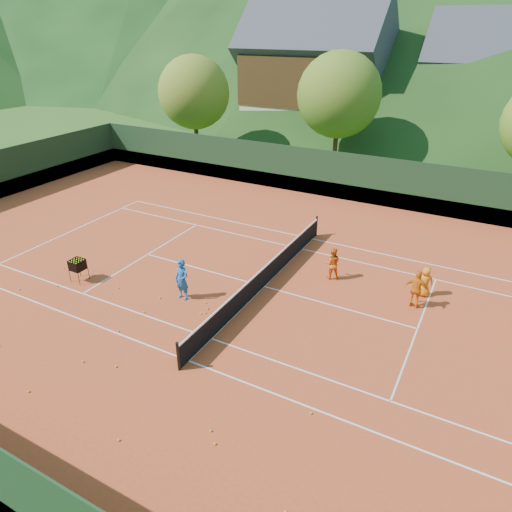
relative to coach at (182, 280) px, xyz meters
The scene contains 35 objects.
ground 3.56m from the coach, 44.14° to the left, with size 400.00×400.00×0.00m, color #294D18.
clay_court 3.56m from the coach, 44.14° to the left, with size 40.00×24.00×0.02m, color #B9401E.
coach is the anchor object (origin of this frame).
student_a 6.52m from the coach, 43.20° to the left, with size 0.71×0.55×1.46m, color orange.
student_b 9.27m from the coach, 24.47° to the left, with size 0.95×0.39×1.61m, color orange.
student_c 9.90m from the coach, 29.64° to the left, with size 0.64×0.41×1.30m, color orange.
tennis_ball_1 9.93m from the coach, 40.02° to the right, with size 0.07×0.07×0.07m, color #B9DE25.
tennis_ball_2 7.12m from the coach, 156.93° to the right, with size 0.07×0.07×0.07m, color #B9DE25.
tennis_ball_3 2.51m from the coach, 39.39° to the left, with size 0.07×0.07×0.07m, color #B9DE25.
tennis_ball_4 7.58m from the coach, 47.27° to the right, with size 0.07×0.07×0.07m, color #B9DE25.
tennis_ball_5 3.19m from the coach, 103.93° to the right, with size 0.07×0.07×0.07m, color #B9DE25.
tennis_ball_7 6.43m from the coach, behind, with size 0.07×0.07×0.07m, color #B9DE25.
tennis_ball_8 1.59m from the coach, ahead, with size 0.07×0.07×0.07m, color #B9DE25.
tennis_ball_9 4.59m from the coach, 82.76° to the right, with size 0.07×0.07×0.07m, color #B9DE25.
tennis_ball_10 1.71m from the coach, 19.41° to the right, with size 0.07×0.07×0.07m, color #B9DE25.
tennis_ball_11 1.66m from the coach, 26.27° to the right, with size 0.07×0.07×0.07m, color #B9DE25.
tennis_ball_12 3.10m from the coach, 166.69° to the right, with size 0.07×0.07×0.07m, color #B9DE25.
tennis_ball_13 1.29m from the coach, 149.48° to the right, with size 0.07×0.07×0.07m, color #B9DE25.
tennis_ball_14 1.31m from the coach, ahead, with size 0.07×0.07×0.07m, color #B9DE25.
tennis_ball_15 7.26m from the coach, 67.61° to the right, with size 0.07×0.07×0.07m, color #B9DE25.
tennis_ball_16 7.76m from the coach, 25.37° to the right, with size 0.07×0.07×0.07m, color #B9DE25.
tennis_ball_17 4.92m from the coach, 96.76° to the right, with size 0.07×0.07×0.07m, color #B9DE25.
tennis_ball_18 1.93m from the coach, 114.54° to the right, with size 0.07×0.07×0.07m, color #B9DE25.
tennis_ball_19 5.70m from the coach, 161.27° to the right, with size 0.07×0.07×0.07m, color #B9DE25.
tennis_ball_20 6.64m from the coach, behind, with size 0.07×0.07×0.07m, color #B9DE25.
tennis_ball_21 6.72m from the coach, 98.38° to the right, with size 0.07×0.07×0.07m, color #B9DE25.
tennis_ball_22 7.12m from the coach, 47.54° to the right, with size 0.07×0.07×0.07m, color #B9DE25.
court_lines 3.56m from the coach, 44.14° to the left, with size 23.83×11.03×0.00m.
tennis_net 3.47m from the coach, 44.14° to the left, with size 0.10×12.07×1.10m.
perimeter_fence 3.47m from the coach, 44.14° to the left, with size 40.40×24.24×3.00m.
ball_hopper 4.97m from the coach, 168.85° to the right, with size 0.57×0.57×1.00m.
chalet_left 33.60m from the coach, 103.08° to the left, with size 13.80×9.93×12.92m.
chalet_mid 37.60m from the coach, 76.89° to the left, with size 12.65×8.82×11.45m.
tree_a 24.80m from the coach, 123.54° to the left, with size 6.00×6.00×7.88m.
tree_b 22.86m from the coach, 93.89° to the left, with size 6.40×6.40×8.40m.
Camera 1 is at (7.67, -14.94, 10.11)m, focal length 32.00 mm.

